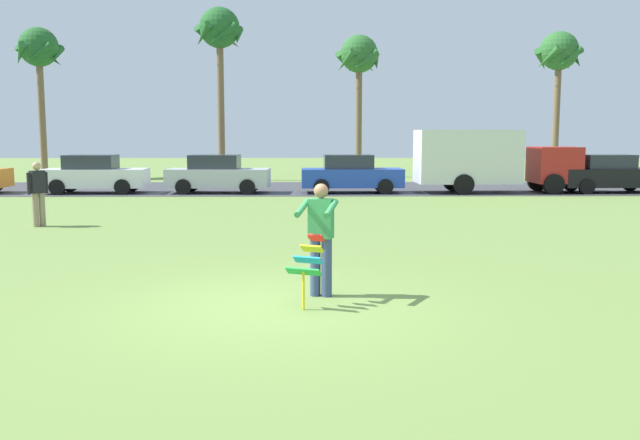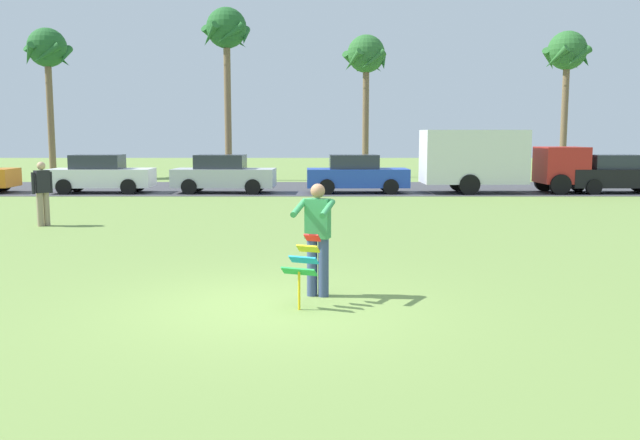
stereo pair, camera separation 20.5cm
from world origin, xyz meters
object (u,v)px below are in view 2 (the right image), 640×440
object	(u,v)px
parked_car_blue	(359,175)
person_kite_flyer	(319,235)
palm_tree_centre_far	(368,60)
kite_held	(306,261)
parked_truck_red_cab	(495,159)
person_walker_near	(45,191)
parked_car_silver	(226,175)
palm_tree_far_left	(569,56)
parked_car_black	(619,175)
parked_car_white	(103,175)
palm_tree_left_near	(50,54)
palm_tree_right_near	(229,36)

from	to	relation	value
parked_car_blue	person_kite_flyer	bearing A→B (deg)	-94.91
parked_car_blue	palm_tree_centre_far	world-z (taller)	palm_tree_centre_far
kite_held	parked_truck_red_cab	distance (m)	20.28
parked_truck_red_cab	person_walker_near	distance (m)	17.86
parked_car_silver	parked_car_blue	bearing A→B (deg)	-0.02
parked_car_blue	palm_tree_far_left	world-z (taller)	palm_tree_far_left
palm_tree_centre_far	palm_tree_far_left	xyz separation A→B (m)	(10.92, -0.93, 0.07)
kite_held	parked_car_black	world-z (taller)	parked_car_black
parked_truck_red_cab	palm_tree_far_left	size ratio (longest dim) A/B	0.84
parked_car_white	palm_tree_far_left	xyz separation A→B (m)	(22.65, 9.60, 5.87)
kite_held	parked_car_silver	distance (m)	19.24
parked_car_black	palm_tree_centre_far	size ratio (longest dim) A/B	0.53
person_walker_near	palm_tree_left_near	bearing A→B (deg)	110.57
parked_truck_red_cab	palm_tree_far_left	xyz separation A→B (m)	(6.30, 9.60, 5.23)
person_kite_flyer	parked_car_black	size ratio (longest dim) A/B	0.41
person_kite_flyer	parked_car_silver	bearing A→B (deg)	102.36
parked_car_blue	person_walker_near	distance (m)	13.59
person_kite_flyer	palm_tree_left_near	bearing A→B (deg)	118.13
parked_car_black	palm_tree_centre_far	xyz separation A→B (m)	(-9.79, 10.53, 5.80)
parked_car_black	parked_car_white	bearing A→B (deg)	-180.00
person_kite_flyer	parked_truck_red_cab	distance (m)	19.61
parked_car_white	palm_tree_far_left	distance (m)	25.29
parked_car_white	parked_car_silver	distance (m)	5.12
parked_car_blue	parked_car_black	bearing A→B (deg)	0.00
parked_car_blue	palm_tree_right_near	bearing A→B (deg)	128.79
palm_tree_centre_far	parked_car_silver	bearing A→B (deg)	-122.15
person_kite_flyer	parked_car_white	distance (m)	20.37
person_kite_flyer	palm_tree_right_near	xyz separation A→B (m)	(-4.83, 26.17, 6.57)
parked_car_blue	palm_tree_left_near	distance (m)	19.83
person_kite_flyer	person_walker_near	distance (m)	10.91
parked_truck_red_cab	person_walker_near	bearing A→B (deg)	-145.13
parked_car_white	parked_car_silver	xyz separation A→B (m)	(5.12, 0.00, 0.00)
parked_car_white	person_walker_near	world-z (taller)	person_walker_near
kite_held	palm_tree_right_near	size ratio (longest dim) A/B	0.11
person_kite_flyer	kite_held	distance (m)	0.73
parked_car_black	palm_tree_far_left	xyz separation A→B (m)	(1.13, 9.60, 5.87)
palm_tree_far_left	person_walker_near	xyz separation A→B (m)	(-20.95, -19.80, -5.71)
parked_car_white	parked_car_blue	world-z (taller)	same
parked_car_black	person_walker_near	bearing A→B (deg)	-152.76
parked_truck_red_cab	parked_car_black	size ratio (longest dim) A/B	1.59
palm_tree_centre_far	palm_tree_far_left	distance (m)	10.96
person_kite_flyer	parked_car_silver	distance (m)	18.65
person_kite_flyer	person_walker_near	size ratio (longest dim) A/B	1.00
palm_tree_far_left	palm_tree_left_near	bearing A→B (deg)	-179.72
palm_tree_left_near	person_walker_near	xyz separation A→B (m)	(7.38, -19.67, -5.84)
palm_tree_far_left	parked_car_white	bearing A→B (deg)	-157.03
palm_tree_left_near	palm_tree_far_left	xyz separation A→B (m)	(28.33, 0.14, -0.13)
parked_car_blue	parked_car_black	world-z (taller)	same
parked_car_silver	palm_tree_left_near	xyz separation A→B (m)	(-10.80, 9.46, 6.00)
palm_tree_right_near	parked_car_blue	bearing A→B (deg)	-51.21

